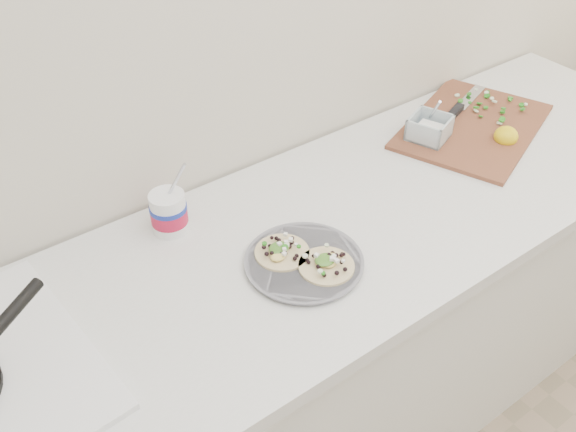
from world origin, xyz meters
TOP-DOWN VIEW (x-y plane):
  - counter at (0.00, 1.43)m, footprint 2.44×0.66m
  - taco_plate at (-0.10, 1.35)m, footprint 0.27×0.27m
  - tub at (-0.28, 1.63)m, footprint 0.09×0.09m
  - cutboard at (0.64, 1.53)m, footprint 0.57×0.49m

SIDE VIEW (x-z plane):
  - counter at x=0.00m, z-range 0.00..0.90m
  - taco_plate at x=-0.10m, z-range 0.90..0.94m
  - cutboard at x=0.64m, z-range 0.88..0.96m
  - tub at x=-0.28m, z-range 0.87..1.06m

